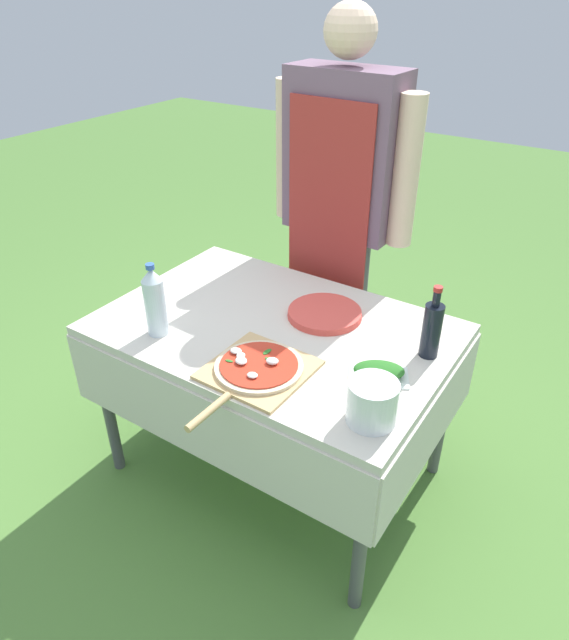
# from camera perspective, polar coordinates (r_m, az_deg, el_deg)

# --- Properties ---
(ground_plane) EXTENTS (12.00, 12.00, 0.00)m
(ground_plane) POSITION_cam_1_polar(r_m,az_deg,el_deg) (2.54, -0.89, -14.52)
(ground_plane) COLOR #517F38
(prep_table) EXTENTS (1.27, 0.86, 0.72)m
(prep_table) POSITION_cam_1_polar(r_m,az_deg,el_deg) (2.12, -1.03, -2.51)
(prep_table) COLOR beige
(prep_table) RESTS_ON ground
(person_cook) EXTENTS (0.65, 0.23, 1.74)m
(person_cook) POSITION_cam_1_polar(r_m,az_deg,el_deg) (2.45, 5.70, 12.41)
(person_cook) COLOR #4C4C51
(person_cook) RESTS_ON ground
(pizza_on_peel) EXTENTS (0.32, 0.50, 0.05)m
(pizza_on_peel) POSITION_cam_1_polar(r_m,az_deg,el_deg) (1.84, -2.78, -4.91)
(pizza_on_peel) COLOR tan
(pizza_on_peel) RESTS_ON prep_table
(oil_bottle) EXTENTS (0.06, 0.06, 0.26)m
(oil_bottle) POSITION_cam_1_polar(r_m,az_deg,el_deg) (1.93, 14.51, -0.87)
(oil_bottle) COLOR black
(oil_bottle) RESTS_ON prep_table
(water_bottle) EXTENTS (0.07, 0.07, 0.27)m
(water_bottle) POSITION_cam_1_polar(r_m,az_deg,el_deg) (2.02, -12.85, 1.82)
(water_bottle) COLOR silver
(water_bottle) RESTS_ON prep_table
(herb_container) EXTENTS (0.22, 0.19, 0.05)m
(herb_container) POSITION_cam_1_polar(r_m,az_deg,el_deg) (1.83, 9.42, -5.08)
(herb_container) COLOR silver
(herb_container) RESTS_ON prep_table
(mixing_tub) EXTENTS (0.15, 0.15, 0.13)m
(mixing_tub) POSITION_cam_1_polar(r_m,az_deg,el_deg) (1.65, 8.77, -8.12)
(mixing_tub) COLOR silver
(mixing_tub) RESTS_ON prep_table
(plate_stack) EXTENTS (0.28, 0.28, 0.02)m
(plate_stack) POSITION_cam_1_polar(r_m,az_deg,el_deg) (2.13, 4.04, 0.67)
(plate_stack) COLOR #DB4C42
(plate_stack) RESTS_ON prep_table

